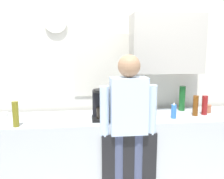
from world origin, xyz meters
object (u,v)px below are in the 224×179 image
object	(u,v)px
bottle_dark_sauce	(124,105)
coffee_maker	(101,106)
bottle_green_wine	(182,98)
cup_white_mug	(4,117)
dish_soap	(174,111)
bottle_red_vinegar	(205,105)
bottle_amber_beer	(195,106)
cup_terracotta_mug	(208,109)
bottle_olive_oil	(16,114)
person_at_sink	(128,120)

from	to	relation	value
bottle_dark_sauce	coffee_maker	bearing A→B (deg)	-139.53
coffee_maker	bottle_green_wine	bearing A→B (deg)	14.47
cup_white_mug	dish_soap	world-z (taller)	dish_soap
bottle_red_vinegar	cup_white_mug	distance (m)	2.19
bottle_amber_beer	cup_white_mug	xyz separation A→B (m)	(-2.07, 0.02, -0.07)
bottle_dark_sauce	cup_terracotta_mug	xyz separation A→B (m)	(0.98, -0.12, -0.04)
bottle_green_wine	bottle_dark_sauce	world-z (taller)	bottle_green_wine
coffee_maker	dish_soap	distance (m)	0.79
coffee_maker	dish_soap	world-z (taller)	coffee_maker
bottle_dark_sauce	bottle_olive_oil	bearing A→B (deg)	-160.50
bottle_amber_beer	bottle_dark_sauce	bearing A→B (deg)	163.20
bottle_red_vinegar	bottle_dark_sauce	bearing A→B (deg)	167.08
bottle_dark_sauce	bottle_amber_beer	distance (m)	0.81
bottle_dark_sauce	person_at_sink	distance (m)	0.47
coffee_maker	bottle_red_vinegar	size ratio (longest dim) A/B	1.50
bottle_red_vinegar	bottle_olive_oil	size ratio (longest dim) A/B	0.88
bottle_dark_sauce	cup_terracotta_mug	distance (m)	0.98
coffee_maker	bottle_red_vinegar	bearing A→B (deg)	2.16
bottle_green_wine	cup_white_mug	size ratio (longest dim) A/B	3.16
bottle_green_wine	dish_soap	bearing A→B (deg)	-125.05
coffee_maker	bottle_dark_sauce	xyz separation A→B (m)	(0.29, 0.25, -0.06)
bottle_amber_beer	bottle_olive_oil	bearing A→B (deg)	-174.94
bottle_olive_oil	cup_white_mug	size ratio (longest dim) A/B	2.63
cup_terracotta_mug	dish_soap	world-z (taller)	dish_soap
cup_terracotta_mug	person_at_sink	xyz separation A→B (m)	(-1.01, -0.35, -0.00)
bottle_green_wine	person_at_sink	xyz separation A→B (m)	(-0.75, -0.48, -0.11)
cup_terracotta_mug	bottle_dark_sauce	bearing A→B (deg)	172.72
coffee_maker	cup_white_mug	world-z (taller)	coffee_maker
coffee_maker	person_at_sink	bearing A→B (deg)	-40.81
cup_white_mug	dish_soap	xyz separation A→B (m)	(1.79, -0.09, 0.03)
dish_soap	coffee_maker	bearing A→B (deg)	175.95
cup_white_mug	dish_soap	distance (m)	1.79
bottle_olive_oil	dish_soap	bearing A→B (deg)	3.39
coffee_maker	cup_terracotta_mug	world-z (taller)	coffee_maker
bottle_olive_oil	bottle_amber_beer	bearing A→B (deg)	5.06
bottle_green_wine	cup_terracotta_mug	world-z (taller)	bottle_green_wine
bottle_red_vinegar	bottle_amber_beer	xyz separation A→B (m)	(-0.12, -0.03, 0.01)
cup_terracotta_mug	dish_soap	xyz separation A→B (m)	(-0.48, -0.18, 0.03)
bottle_amber_beer	cup_terracotta_mug	distance (m)	0.24
person_at_sink	bottle_dark_sauce	bearing A→B (deg)	73.98
bottle_green_wine	coffee_maker	bearing A→B (deg)	-165.53
bottle_dark_sauce	cup_terracotta_mug	size ratio (longest dim) A/B	1.96
cup_terracotta_mug	bottle_amber_beer	bearing A→B (deg)	-152.20
cup_terracotta_mug	dish_soap	distance (m)	0.52
cup_terracotta_mug	person_at_sink	bearing A→B (deg)	-161.17
bottle_amber_beer	bottle_green_wine	bearing A→B (deg)	103.55
bottle_dark_sauce	cup_white_mug	distance (m)	1.32
cup_white_mug	person_at_sink	world-z (taller)	person_at_sink
bottle_green_wine	person_at_sink	bearing A→B (deg)	-147.38
bottle_olive_oil	dish_soap	distance (m)	1.63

